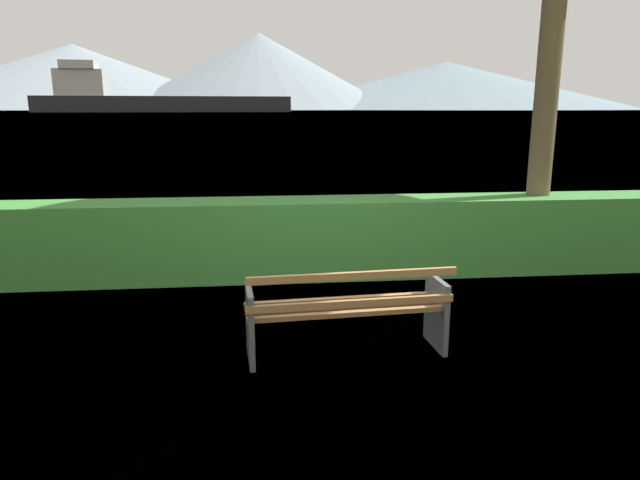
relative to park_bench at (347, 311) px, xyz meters
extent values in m
plane|color=olive|center=(0.00, 0.06, -0.43)|extent=(1400.00, 1400.00, 0.00)
plane|color=#7A99A8|center=(0.00, 306.52, -0.43)|extent=(620.00, 620.00, 0.00)
cube|color=olive|center=(0.01, -0.13, 0.02)|extent=(1.83, 0.20, 0.04)
cube|color=olive|center=(0.00, 0.06, 0.02)|extent=(1.83, 0.20, 0.04)
cube|color=olive|center=(-0.02, 0.25, 0.02)|extent=(1.83, 0.20, 0.04)
cube|color=olive|center=(0.02, -0.20, 0.14)|extent=(1.83, 0.18, 0.06)
cube|color=olive|center=(0.02, -0.25, 0.41)|extent=(1.83, 0.18, 0.06)
cube|color=#4C4C51|center=(-0.88, -0.02, -0.09)|extent=(0.09, 0.51, 0.68)
cube|color=#4C4C51|center=(0.87, 0.11, -0.09)|extent=(0.09, 0.51, 0.68)
cube|color=#387A33|center=(0.00, 2.60, 0.09)|extent=(13.25, 0.75, 1.04)
cylinder|color=brown|center=(3.10, 2.71, 2.25)|extent=(0.31, 0.31, 5.37)
cube|color=#232328|center=(-43.24, 270.97, 3.11)|extent=(114.70, 30.54, 7.09)
cube|color=beige|center=(-79.29, 266.70, 12.33)|extent=(22.11, 17.87, 11.34)
cube|color=beige|center=(-79.29, 266.70, 19.77)|extent=(16.23, 18.87, 3.54)
cone|color=gray|center=(-182.19, 603.81, 30.90)|extent=(355.10, 355.10, 62.66)
cone|color=gray|center=(0.00, 556.42, 34.48)|extent=(258.53, 258.53, 69.83)
cone|color=slate|center=(191.57, 587.16, 23.27)|extent=(369.85, 369.85, 47.41)
camera|label=1|loc=(-0.75, -4.83, 1.80)|focal=31.99mm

